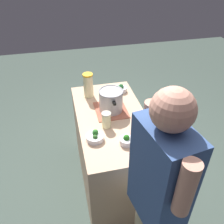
{
  "coord_description": "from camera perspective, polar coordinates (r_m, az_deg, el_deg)",
  "views": [
    {
      "loc": [
        1.64,
        -0.38,
        2.16
      ],
      "look_at": [
        0.0,
        0.0,
        0.94
      ],
      "focal_mm": 38.28,
      "sensor_mm": 36.0,
      "label": 1
    }
  ],
  "objects": [
    {
      "name": "ground_plane",
      "position": [
        2.74,
        -0.0,
        -16.17
      ],
      "size": [
        8.0,
        8.0,
        0.0
      ],
      "primitive_type": "plane",
      "color": "#435249"
    },
    {
      "name": "counter_slab",
      "position": [
        2.4,
        -0.0,
        -9.62
      ],
      "size": [
        1.18,
        0.61,
        0.89
      ],
      "primitive_type": "cube",
      "color": "#D3AA87",
      "rests_on": "ground_plane"
    },
    {
      "name": "dish_cloth",
      "position": [
        2.18,
        -0.24,
        0.5
      ],
      "size": [
        0.31,
        0.28,
        0.01
      ],
      "primitive_type": "cube",
      "color": "#B35F47",
      "rests_on": "counter_slab"
    },
    {
      "name": "cooking_pot",
      "position": [
        2.12,
        -0.25,
        2.86
      ],
      "size": [
        0.29,
        0.22,
        0.2
      ],
      "color": "#B7B7BC",
      "rests_on": "dish_cloth"
    },
    {
      "name": "lemonade_pitcher",
      "position": [
        2.34,
        -5.68,
        6.36
      ],
      "size": [
        0.1,
        0.1,
        0.24
      ],
      "color": "beige",
      "rests_on": "counter_slab"
    },
    {
      "name": "mason_jar",
      "position": [
        1.96,
        -1.37,
        -1.9
      ],
      "size": [
        0.08,
        0.08,
        0.14
      ],
      "color": "beige",
      "rests_on": "counter_slab"
    },
    {
      "name": "broccoli_bowl_front",
      "position": [
        1.83,
        3.44,
        -6.77
      ],
      "size": [
        0.11,
        0.11,
        0.08
      ],
      "color": "silver",
      "rests_on": "counter_slab"
    },
    {
      "name": "broccoli_bowl_center",
      "position": [
        1.87,
        -4.07,
        -5.95
      ],
      "size": [
        0.14,
        0.14,
        0.08
      ],
      "color": "silver",
      "rests_on": "counter_slab"
    },
    {
      "name": "broccoli_bowl_back",
      "position": [
        2.45,
        2.14,
        5.6
      ],
      "size": [
        0.12,
        0.12,
        0.08
      ],
      "color": "silver",
      "rests_on": "counter_slab"
    },
    {
      "name": "person_cook",
      "position": [
        1.49,
        10.44,
        -20.38
      ],
      "size": [
        0.5,
        0.25,
        1.69
      ],
      "color": "tan",
      "rests_on": "ground_plane"
    }
  ]
}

